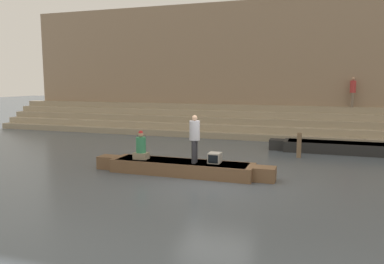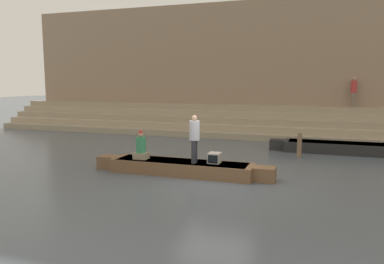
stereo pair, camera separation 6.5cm
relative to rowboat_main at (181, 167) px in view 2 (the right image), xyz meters
The scene contains 10 objects.
ground_plane 1.56m from the rowboat_main, 22.23° to the right, with size 120.00×120.00×0.00m, color #4C5660.
ghat_steps 10.64m from the rowboat_main, 82.31° to the left, with size 36.00×3.44×1.81m.
back_wall 13.07m from the rowboat_main, 83.46° to the left, with size 34.20×1.28×8.38m.
rowboat_main is the anchor object (origin of this frame).
person_standing 1.31m from the rowboat_main, 14.25° to the right, with size 0.36×0.36×1.68m.
person_rowing 1.67m from the rowboat_main, behind, with size 0.51×0.40×1.06m.
tv_set 1.28m from the rowboat_main, ahead, with size 0.42×0.48×0.36m.
moored_boat_shore 8.26m from the rowboat_main, 47.55° to the left, with size 6.35×1.23×0.50m.
mooring_post 5.87m from the rowboat_main, 48.71° to the left, with size 0.20×0.20×1.09m, color brown.
person_on_steps 13.41m from the rowboat_main, 60.45° to the left, with size 0.33×0.33×1.75m.
Camera 2 is at (3.16, -11.75, 3.32)m, focal length 35.00 mm.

